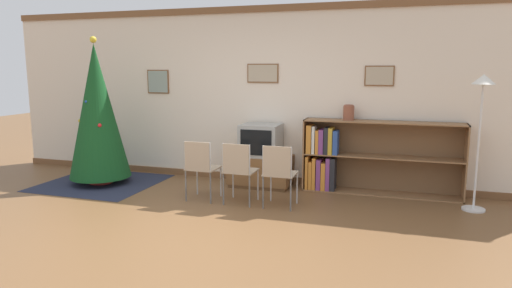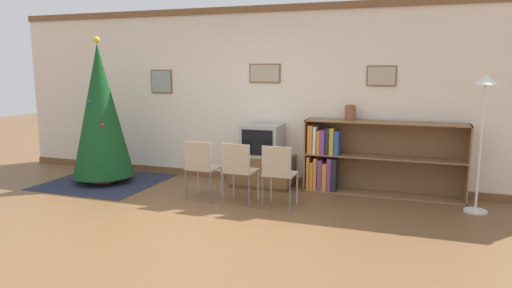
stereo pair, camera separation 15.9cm
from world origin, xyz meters
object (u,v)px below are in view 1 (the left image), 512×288
at_px(vase, 349,112).
at_px(standing_lamp, 482,107).
at_px(folding_chair_right, 279,172).
at_px(christmas_tree, 97,112).
at_px(folding_chair_left, 201,166).
at_px(television, 261,140).
at_px(tv_console, 261,171).
at_px(bookshelf, 352,158).
at_px(folding_chair_center, 239,169).

distance_m(vase, standing_lamp, 1.72).
xyz_separation_m(folding_chair_right, vase, (0.73, 1.12, 0.68)).
xyz_separation_m(christmas_tree, folding_chair_left, (1.88, -0.39, -0.64)).
height_order(television, vase, vase).
xyz_separation_m(vase, standing_lamp, (1.65, -0.46, 0.15)).
bearing_deg(folding_chair_left, tv_console, 61.24).
height_order(folding_chair_left, folding_chair_right, same).
bearing_deg(television, vase, 6.20).
xyz_separation_m(tv_console, bookshelf, (1.34, 0.10, 0.26)).
relative_size(christmas_tree, television, 3.88).
bearing_deg(folding_chair_right, bookshelf, 53.75).
height_order(christmas_tree, tv_console, christmas_tree).
relative_size(folding_chair_center, vase, 3.74).
xyz_separation_m(christmas_tree, television, (2.42, 0.60, -0.41)).
xyz_separation_m(folding_chair_left, bookshelf, (1.88, 1.09, 0.02)).
relative_size(tv_console, bookshelf, 0.42).
height_order(folding_chair_center, folding_chair_right, same).
xyz_separation_m(television, folding_chair_right, (0.54, -0.99, -0.23)).
distance_m(bookshelf, vase, 0.66).
relative_size(christmas_tree, vase, 10.18).
height_order(folding_chair_left, folding_chair_center, same).
xyz_separation_m(television, folding_chair_left, (-0.54, -0.99, -0.23)).
distance_m(television, folding_chair_left, 1.15).
distance_m(television, vase, 1.35).
relative_size(tv_console, folding_chair_right, 1.12).
bearing_deg(bookshelf, standing_lamp, -15.31).
distance_m(christmas_tree, folding_chair_left, 2.03).
bearing_deg(folding_chair_left, folding_chair_center, 0.00).
relative_size(christmas_tree, folding_chair_left, 2.72).
relative_size(television, folding_chair_left, 0.70).
xyz_separation_m(tv_console, standing_lamp, (2.91, -0.33, 1.07)).
bearing_deg(standing_lamp, folding_chair_right, -164.43).
height_order(folding_chair_center, bookshelf, bookshelf).
height_order(folding_chair_right, standing_lamp, standing_lamp).
xyz_separation_m(folding_chair_center, bookshelf, (1.34, 1.09, 0.02)).
bearing_deg(folding_chair_right, folding_chair_center, 180.00).
height_order(bookshelf, standing_lamp, standing_lamp).
xyz_separation_m(television, bookshelf, (1.34, 0.11, -0.21)).
bearing_deg(vase, standing_lamp, -15.70).
bearing_deg(folding_chair_center, television, 90.00).
distance_m(tv_console, folding_chair_left, 1.15).
relative_size(tv_console, standing_lamp, 0.54).
bearing_deg(bookshelf, christmas_tree, -169.43).
bearing_deg(bookshelf, folding_chair_center, -140.90).
bearing_deg(christmas_tree, folding_chair_center, -9.10).
distance_m(christmas_tree, vase, 3.76).
relative_size(folding_chair_center, standing_lamp, 0.48).
height_order(folding_chair_right, vase, vase).
xyz_separation_m(folding_chair_center, vase, (1.27, 1.12, 0.68)).
bearing_deg(standing_lamp, television, 173.64).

